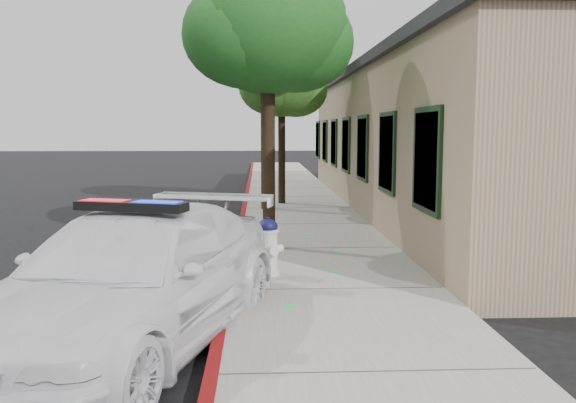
# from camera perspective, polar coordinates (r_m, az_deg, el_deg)

# --- Properties ---
(ground) EXTENTS (120.00, 120.00, 0.00)m
(ground) POSITION_cam_1_polar(r_m,az_deg,el_deg) (8.81, -6.08, -9.24)
(ground) COLOR black
(ground) RESTS_ON ground
(sidewalk) EXTENTS (3.20, 60.00, 0.15)m
(sidewalk) POSITION_cam_1_polar(r_m,az_deg,el_deg) (11.74, 2.63, -4.75)
(sidewalk) COLOR gray
(sidewalk) RESTS_ON ground
(red_curb) EXTENTS (0.14, 60.00, 0.16)m
(red_curb) POSITION_cam_1_polar(r_m,az_deg,el_deg) (11.70, -4.93, -4.79)
(red_curb) COLOR maroon
(red_curb) RESTS_ON ground
(clapboard_building) EXTENTS (7.30, 20.89, 4.24)m
(clapboard_building) POSITION_cam_1_polar(r_m,az_deg,el_deg) (18.51, 16.85, 5.61)
(clapboard_building) COLOR tan
(clapboard_building) RESTS_ON ground
(police_car) EXTENTS (3.60, 5.67, 1.65)m
(police_car) POSITION_cam_1_polar(r_m,az_deg,el_deg) (7.05, -14.39, -7.06)
(police_car) COLOR white
(police_car) RESTS_ON ground
(fire_hydrant) EXTENTS (0.52, 0.46, 0.91)m
(fire_hydrant) POSITION_cam_1_polar(r_m,az_deg,el_deg) (9.51, -1.93, -4.23)
(fire_hydrant) COLOR white
(fire_hydrant) RESTS_ON sidewalk
(street_tree_near) EXTENTS (3.25, 3.00, 5.48)m
(street_tree_near) POSITION_cam_1_polar(r_m,az_deg,el_deg) (11.76, -1.84, 15.68)
(street_tree_near) COLOR black
(street_tree_near) RESTS_ON sidewalk
(street_tree_mid) EXTENTS (3.59, 3.33, 6.35)m
(street_tree_mid) POSITION_cam_1_polar(r_m,az_deg,el_deg) (17.52, -2.09, 15.07)
(street_tree_mid) COLOR black
(street_tree_mid) RESTS_ON sidewalk
(street_tree_far) EXTENTS (2.72, 2.54, 4.81)m
(street_tree_far) POSITION_cam_1_polar(r_m,az_deg,el_deg) (18.63, -0.52, 10.94)
(street_tree_far) COLOR black
(street_tree_far) RESTS_ON sidewalk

